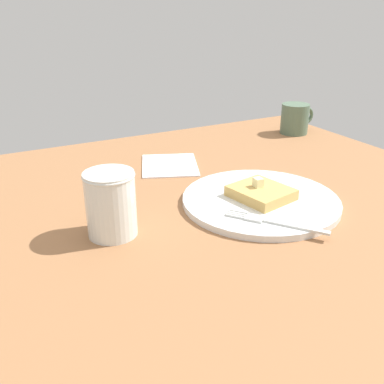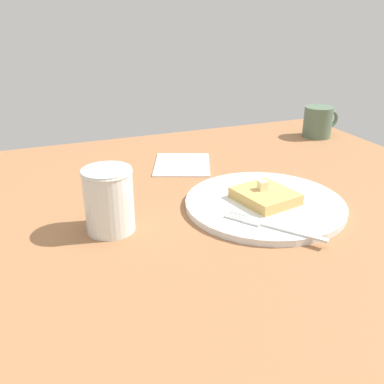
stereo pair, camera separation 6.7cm
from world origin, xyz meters
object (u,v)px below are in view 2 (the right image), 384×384
object	(u,v)px
plate	(265,203)
coffee_mug	(318,122)
syrup_jar	(109,202)
fork	(268,225)
napkin	(182,165)

from	to	relation	value
plate	coffee_mug	xyz separation A→B (cm)	(34.23, 31.92, 3.28)
plate	syrup_jar	distance (cm)	26.27
syrup_jar	coffee_mug	size ratio (longest dim) A/B	1.00
fork	syrup_jar	distance (cm)	23.96
syrup_jar	coffee_mug	distance (cm)	67.37
plate	napkin	world-z (taller)	plate
plate	syrup_jar	size ratio (longest dim) A/B	2.74
syrup_jar	napkin	world-z (taller)	syrup_jar
fork	coffee_mug	xyz separation A→B (cm)	(38.47, 39.97, 2.61)
napkin	coffee_mug	world-z (taller)	coffee_mug
plate	fork	world-z (taller)	fork
fork	napkin	world-z (taller)	fork
fork	syrup_jar	xyz separation A→B (cm)	(-21.68, 9.63, 3.32)
syrup_jar	fork	bearing A→B (deg)	-23.96
syrup_jar	coffee_mug	bearing A→B (deg)	26.76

